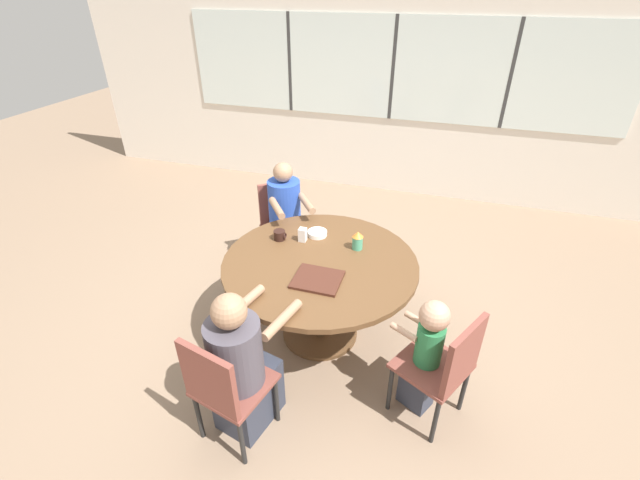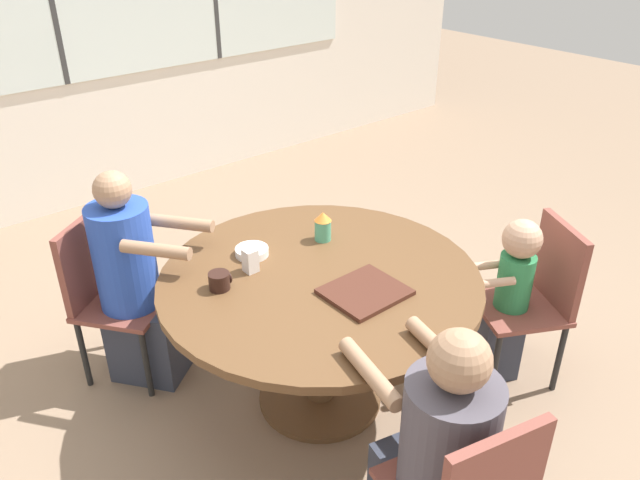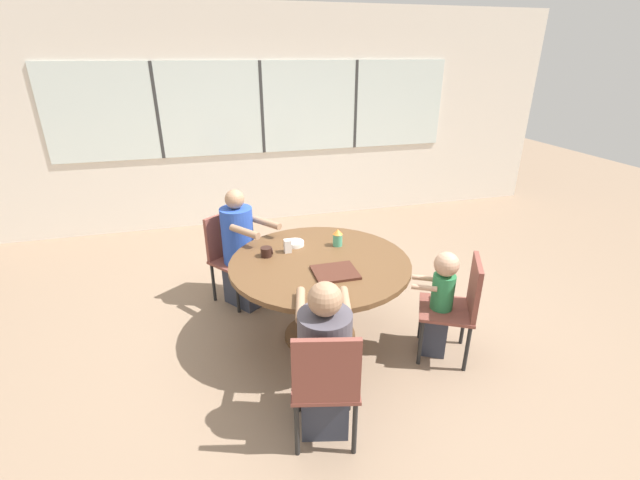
# 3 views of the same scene
# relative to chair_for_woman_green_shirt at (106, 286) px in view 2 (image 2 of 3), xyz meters

# --- Properties ---
(ground_plane) EXTENTS (16.00, 16.00, 0.00)m
(ground_plane) POSITION_rel_chair_for_woman_green_shirt_xyz_m (0.66, -0.87, -0.50)
(ground_plane) COLOR #8C725B
(wall_back_with_windows) EXTENTS (8.40, 0.08, 2.80)m
(wall_back_with_windows) POSITION_rel_chair_for_woman_green_shirt_xyz_m (0.66, 2.07, 0.91)
(wall_back_with_windows) COLOR silver
(wall_back_with_windows) RESTS_ON ground_plane
(dining_table) EXTENTS (1.43, 1.43, 0.72)m
(dining_table) POSITION_rel_chair_for_woman_green_shirt_xyz_m (0.66, -0.87, 0.09)
(dining_table) COLOR brown
(dining_table) RESTS_ON ground_plane
(chair_for_woman_green_shirt) EXTENTS (0.56, 0.56, 0.84)m
(chair_for_woman_green_shirt) POSITION_rel_chair_for_woman_green_shirt_xyz_m (0.00, 0.00, 0.00)
(chair_for_woman_green_shirt) COLOR brown
(chair_for_woman_green_shirt) RESTS_ON ground_plane
(chair_for_toddler) EXTENTS (0.54, 0.54, 0.84)m
(chair_for_toddler) POSITION_rel_chair_for_woman_green_shirt_xyz_m (1.61, -1.38, 0.00)
(chair_for_toddler) COLOR brown
(chair_for_toddler) RESTS_ON ground_plane
(person_woman_green_shirt) EXTENTS (0.55, 0.59, 1.12)m
(person_woman_green_shirt) POSITION_rel_chair_for_woman_green_shirt_xyz_m (0.10, -0.13, 0.01)
(person_woman_green_shirt) COLOR #333847
(person_woman_green_shirt) RESTS_ON ground_plane
(person_man_blue_shirt) EXTENTS (0.45, 0.64, 1.06)m
(person_man_blue_shirt) POSITION_rel_chair_for_woman_green_shirt_xyz_m (0.44, -1.76, -0.03)
(person_man_blue_shirt) COLOR #333847
(person_man_blue_shirt) RESTS_ON ground_plane
(person_toddler) EXTENTS (0.35, 0.30, 0.89)m
(person_toddler) POSITION_rel_chair_for_woman_green_shirt_xyz_m (1.48, -1.31, -0.04)
(person_toddler) COLOR #333847
(person_toddler) RESTS_ON ground_plane
(food_tray_dark) EXTENTS (0.32, 0.28, 0.02)m
(food_tray_dark) POSITION_rel_chair_for_woman_green_shirt_xyz_m (0.71, -1.10, 0.23)
(food_tray_dark) COLOR #472319
(food_tray_dark) RESTS_ON dining_table
(coffee_mug) EXTENTS (0.10, 0.09, 0.08)m
(coffee_mug) POSITION_rel_chair_for_woman_green_shirt_xyz_m (0.26, -0.67, 0.26)
(coffee_mug) COLOR black
(coffee_mug) RESTS_ON dining_table
(sippy_cup) EXTENTS (0.08, 0.08, 0.15)m
(sippy_cup) POSITION_rel_chair_for_woman_green_shirt_xyz_m (0.88, -0.62, 0.30)
(sippy_cup) COLOR #4CA57F
(sippy_cup) RESTS_ON dining_table
(milk_carton_small) EXTENTS (0.06, 0.06, 0.11)m
(milk_carton_small) POSITION_rel_chair_for_woman_green_shirt_xyz_m (0.44, -0.64, 0.27)
(milk_carton_small) COLOR silver
(milk_carton_small) RESTS_ON dining_table
(bowl_white_shallow) EXTENTS (0.15, 0.15, 0.04)m
(bowl_white_shallow) POSITION_rel_chair_for_woman_green_shirt_xyz_m (0.53, -0.53, 0.24)
(bowl_white_shallow) COLOR white
(bowl_white_shallow) RESTS_ON dining_table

